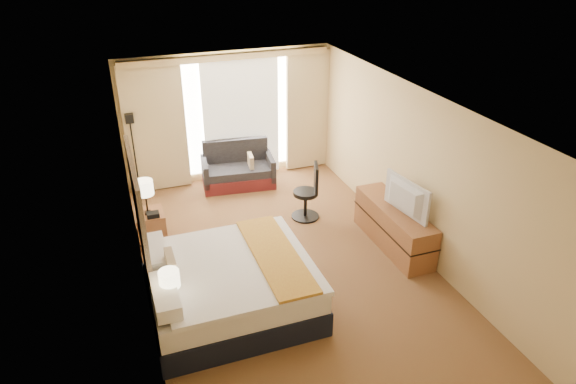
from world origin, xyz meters
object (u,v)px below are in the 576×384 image
object	(u,v)px
lamp_right	(144,188)
nightstand_left	(175,325)
television	(402,198)
media_dresser	(394,226)
bed	(230,286)
loveseat	(238,171)
nightstand_right	(151,227)
floor_lamp	(132,138)
desk_chair	(309,195)
lamp_left	(169,280)

from	to	relation	value
lamp_right	nightstand_left	bearing A→B (deg)	-89.50
television	media_dresser	bearing A→B (deg)	-21.79
lamp_right	television	distance (m)	4.02
bed	loveseat	world-z (taller)	bed
nightstand_right	bed	size ratio (longest dim) A/B	0.26
lamp_right	television	bearing A→B (deg)	-23.89
nightstand_left	lamp_right	bearing A→B (deg)	90.50
nightstand_left	floor_lamp	size ratio (longest dim) A/B	0.33
nightstand_left	desk_chair	world-z (taller)	desk_chair
lamp_left	loveseat	bearing A→B (deg)	64.97
lamp_right	loveseat	bearing A→B (deg)	40.11
floor_lamp	nightstand_right	bearing A→B (deg)	-89.07
nightstand_left	loveseat	distance (m)	4.51
bed	desk_chair	xyz separation A→B (m)	(1.93, 1.97, 0.08)
nightstand_right	bed	xyz separation A→B (m)	(0.81, -2.10, 0.11)
television	loveseat	bearing A→B (deg)	20.06
desk_chair	lamp_left	xyz separation A→B (m)	(-2.73, -2.34, 0.50)
media_dresser	loveseat	world-z (taller)	loveseat
bed	lamp_right	size ratio (longest dim) A/B	3.61
desk_chair	television	distance (m)	1.85
nightstand_left	lamp_left	size ratio (longest dim) A/B	1.05
nightstand_right	bed	distance (m)	2.25
television	desk_chair	bearing A→B (deg)	22.57
media_dresser	television	size ratio (longest dim) A/B	1.84
loveseat	desk_chair	world-z (taller)	desk_chair
loveseat	desk_chair	bearing A→B (deg)	-57.06
nightstand_right	lamp_right	size ratio (longest dim) A/B	0.93
media_dresser	bed	bearing A→B (deg)	-167.33
desk_chair	television	xyz separation A→B (m)	(0.91, -1.53, 0.52)
media_dresser	lamp_right	size ratio (longest dim) A/B	3.03
lamp_left	lamp_right	distance (m)	2.44
bed	nightstand_left	bearing A→B (deg)	-153.68
desk_chair	television	bearing A→B (deg)	-40.54
media_dresser	floor_lamp	xyz separation A→B (m)	(-3.73, 3.30, 0.81)
nightstand_right	desk_chair	xyz separation A→B (m)	(2.74, -0.13, 0.18)
television	nightstand_right	bearing A→B (deg)	57.38
nightstand_right	television	xyz separation A→B (m)	(3.65, -1.66, 0.71)
nightstand_right	lamp_left	world-z (taller)	lamp_left
nightstand_left	lamp_right	distance (m)	2.58
media_dresser	television	distance (m)	0.67
bed	loveseat	bearing A→B (deg)	73.48
floor_lamp	desk_chair	bearing A→B (deg)	-35.56
nightstand_right	floor_lamp	distance (m)	2.05
nightstand_left	desk_chair	size ratio (longest dim) A/B	0.54
media_dresser	desk_chair	distance (m)	1.63
nightstand_left	lamp_right	world-z (taller)	lamp_right
nightstand_left	nightstand_right	xyz separation A→B (m)	(0.00, 2.50, 0.00)
nightstand_left	floor_lamp	bearing A→B (deg)	90.40
nightstand_left	nightstand_right	distance (m)	2.50
nightstand_left	bed	world-z (taller)	bed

